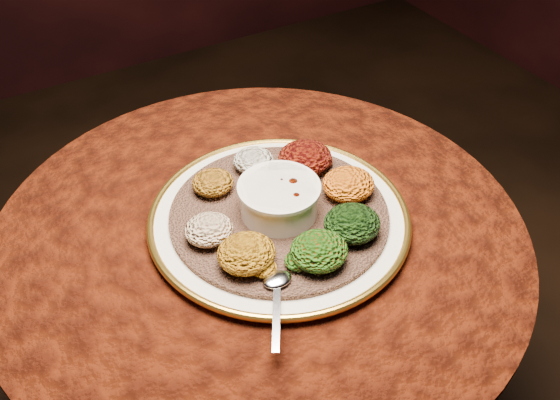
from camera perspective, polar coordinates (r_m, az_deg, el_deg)
table at (r=1.25m, az=-1.76°, el=-8.47°), size 0.96×0.96×0.73m
platter at (r=1.12m, az=-0.09°, el=-1.69°), size 0.48×0.48×0.02m
injera at (r=1.11m, az=-0.09°, el=-1.28°), size 0.41×0.41×0.01m
stew_bowl at (r=1.08m, az=-0.09°, el=0.28°), size 0.14×0.14×0.06m
spoon at (r=0.98m, az=-0.26°, el=-7.75°), size 0.10×0.14×0.01m
portion_ayib at (r=1.19m, az=-2.46°, el=3.65°), size 0.08×0.07×0.04m
portion_kitfo at (r=1.19m, az=2.30°, el=3.89°), size 0.10×0.10×0.05m
portion_tikil at (r=1.14m, az=6.27°, el=1.45°), size 0.10×0.09×0.05m
portion_gomen at (r=1.06m, az=6.61°, el=-2.14°), size 0.10×0.09×0.05m
portion_mixveg at (r=1.01m, az=3.58°, el=-4.65°), size 0.10×0.09×0.05m
portion_kik at (r=1.00m, az=-3.09°, el=-4.89°), size 0.10×0.09×0.05m
portion_timatim at (r=1.05m, az=-6.52°, el=-2.71°), size 0.08×0.08×0.04m
portion_shiro at (r=1.15m, az=-6.16°, el=1.61°), size 0.08×0.07×0.04m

